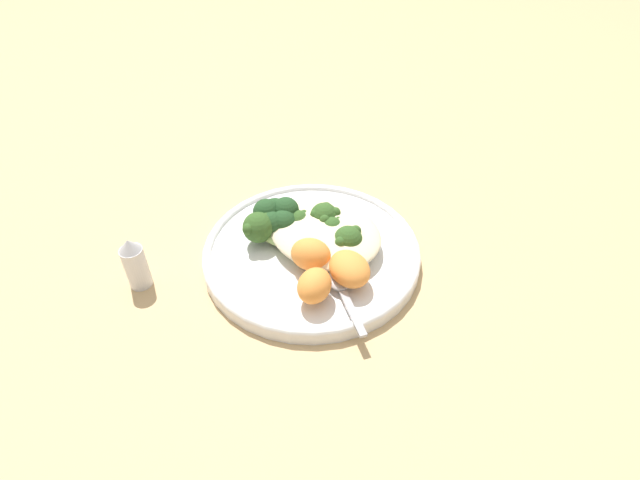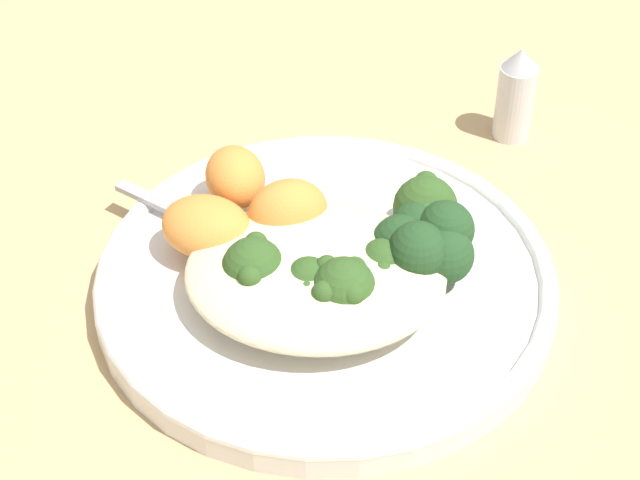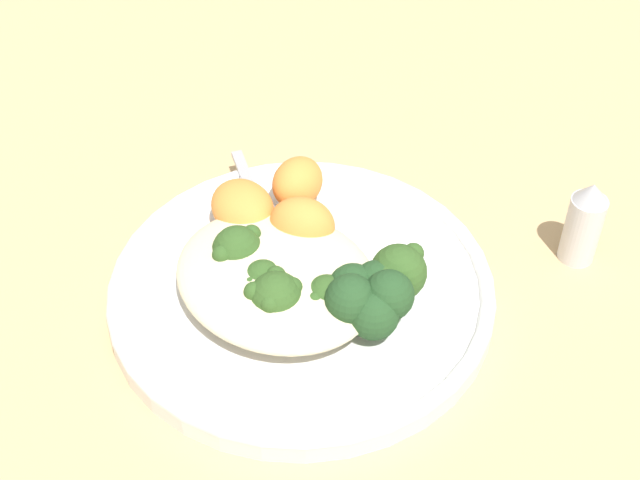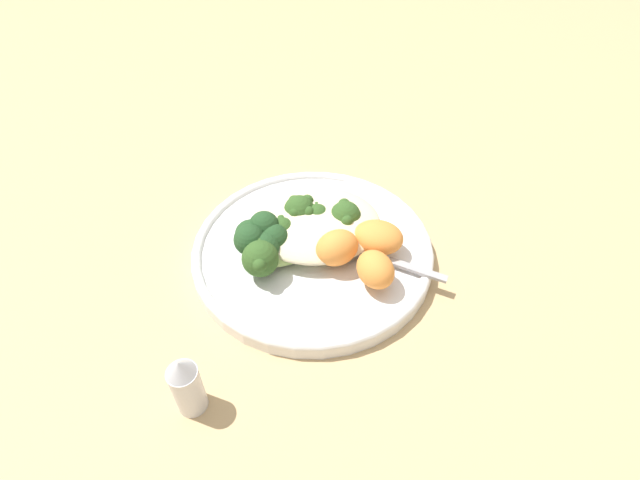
% 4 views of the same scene
% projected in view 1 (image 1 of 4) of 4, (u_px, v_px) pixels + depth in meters
% --- Properties ---
extents(ground_plane, '(4.00, 4.00, 0.00)m').
position_uv_depth(ground_plane, '(295.00, 256.00, 0.67)').
color(ground_plane, tan).
extents(plate, '(0.29, 0.29, 0.02)m').
position_uv_depth(plate, '(312.00, 252.00, 0.66)').
color(plate, white).
rests_on(plate, ground_plane).
extents(quinoa_mound, '(0.16, 0.13, 0.03)m').
position_uv_depth(quinoa_mound, '(325.00, 232.00, 0.66)').
color(quinoa_mound, beige).
rests_on(quinoa_mound, plate).
extents(broccoli_stalk_0, '(0.07, 0.08, 0.04)m').
position_uv_depth(broccoli_stalk_0, '(342.00, 242.00, 0.64)').
color(broccoli_stalk_0, '#9EBC66').
rests_on(broccoli_stalk_0, plate).
extents(broccoli_stalk_1, '(0.03, 0.08, 0.03)m').
position_uv_depth(broccoli_stalk_1, '(328.00, 232.00, 0.66)').
color(broccoli_stalk_1, '#9EBC66').
rests_on(broccoli_stalk_1, plate).
extents(broccoli_stalk_2, '(0.05, 0.08, 0.04)m').
position_uv_depth(broccoli_stalk_2, '(322.00, 220.00, 0.67)').
color(broccoli_stalk_2, '#9EBC66').
rests_on(broccoli_stalk_2, plate).
extents(broccoli_stalk_3, '(0.08, 0.05, 0.03)m').
position_uv_depth(broccoli_stalk_3, '(300.00, 226.00, 0.67)').
color(broccoli_stalk_3, '#9EBC66').
rests_on(broccoli_stalk_3, plate).
extents(broccoli_stalk_4, '(0.10, 0.06, 0.04)m').
position_uv_depth(broccoli_stalk_4, '(264.00, 230.00, 0.65)').
color(broccoli_stalk_4, '#9EBC66').
rests_on(broccoli_stalk_4, plate).
extents(sweet_potato_chunk_0, '(0.07, 0.06, 0.03)m').
position_uv_depth(sweet_potato_chunk_0, '(349.00, 269.00, 0.60)').
color(sweet_potato_chunk_0, orange).
rests_on(sweet_potato_chunk_0, plate).
extents(sweet_potato_chunk_1, '(0.05, 0.06, 0.04)m').
position_uv_depth(sweet_potato_chunk_1, '(314.00, 286.00, 0.58)').
color(sweet_potato_chunk_1, orange).
rests_on(sweet_potato_chunk_1, plate).
extents(sweet_potato_chunk_2, '(0.06, 0.06, 0.04)m').
position_uv_depth(sweet_potato_chunk_2, '(311.00, 254.00, 0.62)').
color(sweet_potato_chunk_2, orange).
rests_on(sweet_potato_chunk_2, plate).
extents(kale_tuft, '(0.06, 0.06, 0.04)m').
position_uv_depth(kale_tuft, '(276.00, 216.00, 0.67)').
color(kale_tuft, '#234723').
rests_on(kale_tuft, plate).
extents(spoon, '(0.10, 0.07, 0.01)m').
position_uv_depth(spoon, '(340.00, 285.00, 0.60)').
color(spoon, '#A3A3A8').
rests_on(spoon, plate).
extents(salt_shaker, '(0.03, 0.03, 0.07)m').
position_uv_depth(salt_shaker, '(135.00, 263.00, 0.61)').
color(salt_shaker, silver).
rests_on(salt_shaker, ground_plane).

